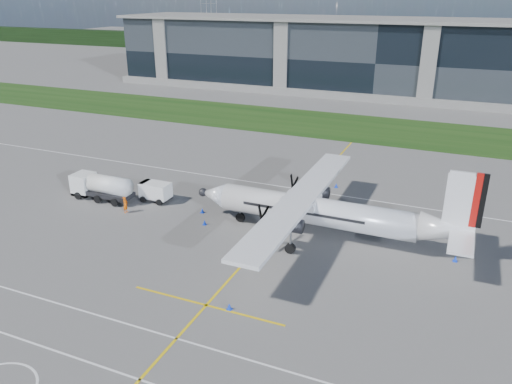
% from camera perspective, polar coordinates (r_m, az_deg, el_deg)
% --- Properties ---
extents(ground, '(400.00, 400.00, 0.00)m').
position_cam_1_polar(ground, '(77.20, 8.85, 6.06)').
color(ground, '#585654').
rests_on(ground, ground).
extents(grass_strip, '(400.00, 18.00, 0.04)m').
position_cam_1_polar(grass_strip, '(84.72, 10.26, 7.40)').
color(grass_strip, '#15360E').
rests_on(grass_strip, ground).
extents(terminal_building, '(120.00, 20.00, 15.00)m').
position_cam_1_polar(terminal_building, '(114.34, 14.43, 14.61)').
color(terminal_building, black).
rests_on(terminal_building, ground).
extents(tree_line, '(400.00, 6.00, 6.00)m').
position_cam_1_polar(tree_line, '(173.98, 17.75, 15.08)').
color(tree_line, black).
rests_on(tree_line, ground).
extents(pylon_west, '(9.00, 4.60, 30.00)m').
position_cam_1_polar(pylon_west, '(206.93, -5.44, 20.24)').
color(pylon_west, gray).
rests_on(pylon_west, ground).
extents(yellow_taxiway_centerline, '(0.20, 70.00, 0.01)m').
position_cam_1_polar(yellow_taxiway_centerline, '(49.32, 3.20, -3.01)').
color(yellow_taxiway_centerline, yellow).
rests_on(yellow_taxiway_centerline, ground).
extents(white_lane_line, '(90.00, 0.15, 0.01)m').
position_cam_1_polar(white_lane_line, '(32.96, -17.61, -18.37)').
color(white_lane_line, white).
rests_on(white_lane_line, ground).
extents(turboprop_aircraft, '(25.31, 26.24, 7.87)m').
position_cam_1_polar(turboprop_aircraft, '(44.37, 8.07, -0.60)').
color(turboprop_aircraft, white).
rests_on(turboprop_aircraft, ground).
extents(fuel_tanker_truck, '(7.35, 2.39, 2.76)m').
position_cam_1_polar(fuel_tanker_truck, '(56.00, -17.59, 0.59)').
color(fuel_tanker_truck, white).
rests_on(fuel_tanker_truck, ground).
extents(baggage_tug, '(3.36, 2.02, 2.02)m').
position_cam_1_polar(baggage_tug, '(54.02, -11.40, 0.01)').
color(baggage_tug, white).
rests_on(baggage_tug, ground).
extents(ground_crew_person, '(0.67, 0.87, 1.95)m').
position_cam_1_polar(ground_crew_person, '(51.85, -14.72, -1.28)').
color(ground_crew_person, '#F25907').
rests_on(ground_crew_person, ground).
extents(safety_cone_nose_port, '(0.36, 0.36, 0.50)m').
position_cam_1_polar(safety_cone_nose_port, '(48.08, -5.89, -3.46)').
color(safety_cone_nose_port, '#0C34D7').
rests_on(safety_cone_nose_port, ground).
extents(safety_cone_tail, '(0.36, 0.36, 0.50)m').
position_cam_1_polar(safety_cone_tail, '(44.76, 21.82, -7.09)').
color(safety_cone_tail, '#0C34D7').
rests_on(safety_cone_tail, ground).
extents(safety_cone_stbdwing, '(0.36, 0.36, 0.50)m').
position_cam_1_polar(safety_cone_stbdwing, '(57.56, 9.16, 0.75)').
color(safety_cone_stbdwing, '#0C34D7').
rests_on(safety_cone_stbdwing, ground).
extents(safety_cone_fwd, '(0.36, 0.36, 0.50)m').
position_cam_1_polar(safety_cone_fwd, '(50.66, -6.16, -2.11)').
color(safety_cone_fwd, '#0C34D7').
rests_on(safety_cone_fwd, ground).
extents(safety_cone_portwing, '(0.36, 0.36, 0.50)m').
position_cam_1_polar(safety_cone_portwing, '(35.94, -3.07, -12.93)').
color(safety_cone_portwing, '#0C34D7').
rests_on(safety_cone_portwing, ground).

